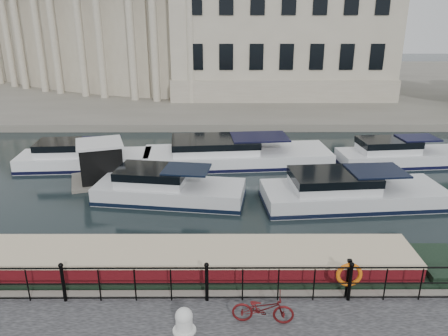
{
  "coord_description": "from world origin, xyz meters",
  "views": [
    {
      "loc": [
        0.43,
        -12.6,
        8.26
      ],
      "look_at": [
        0.5,
        2.0,
        3.0
      ],
      "focal_mm": 35.0,
      "sensor_mm": 36.0,
      "label": 1
    }
  ],
  "objects_px": {
    "bicycle": "(263,308)",
    "narrowboat": "(198,272)",
    "life_ring_post": "(349,275)",
    "mooring_bollard": "(184,321)",
    "harbour_hut": "(101,164)"
  },
  "relations": [
    {
      "from": "bicycle",
      "to": "harbour_hut",
      "type": "distance_m",
      "value": 13.57
    },
    {
      "from": "harbour_hut",
      "to": "bicycle",
      "type": "bearing_deg",
      "value": -75.66
    },
    {
      "from": "bicycle",
      "to": "mooring_bollard",
      "type": "xyz_separation_m",
      "value": [
        -2.03,
        -0.34,
        -0.11
      ]
    },
    {
      "from": "bicycle",
      "to": "life_ring_post",
      "type": "height_order",
      "value": "life_ring_post"
    },
    {
      "from": "mooring_bollard",
      "to": "life_ring_post",
      "type": "distance_m",
      "value": 4.73
    },
    {
      "from": "narrowboat",
      "to": "bicycle",
      "type": "bearing_deg",
      "value": -54.57
    },
    {
      "from": "bicycle",
      "to": "harbour_hut",
      "type": "height_order",
      "value": "harbour_hut"
    },
    {
      "from": "bicycle",
      "to": "narrowboat",
      "type": "height_order",
      "value": "bicycle"
    },
    {
      "from": "narrowboat",
      "to": "harbour_hut",
      "type": "relative_size",
      "value": 4.66
    },
    {
      "from": "mooring_bollard",
      "to": "life_ring_post",
      "type": "height_order",
      "value": "life_ring_post"
    },
    {
      "from": "life_ring_post",
      "to": "narrowboat",
      "type": "relative_size",
      "value": 0.07
    },
    {
      "from": "mooring_bollard",
      "to": "narrowboat",
      "type": "bearing_deg",
      "value": 86.35
    },
    {
      "from": "bicycle",
      "to": "narrowboat",
      "type": "distance_m",
      "value": 3.25
    },
    {
      "from": "mooring_bollard",
      "to": "life_ring_post",
      "type": "relative_size",
      "value": 0.56
    },
    {
      "from": "mooring_bollard",
      "to": "narrowboat",
      "type": "xyz_separation_m",
      "value": [
        0.19,
        2.94,
        -0.5
      ]
    }
  ]
}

